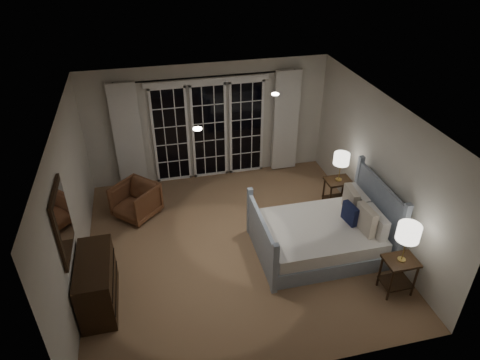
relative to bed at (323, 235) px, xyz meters
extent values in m
plane|color=brown|center=(-1.42, 0.43, -0.31)|extent=(5.00, 5.00, 0.00)
plane|color=silver|center=(-1.42, 0.43, 2.19)|extent=(5.00, 5.00, 0.00)
cube|color=beige|center=(-3.92, 0.43, 0.94)|extent=(0.02, 5.00, 2.50)
cube|color=beige|center=(1.08, 0.43, 0.94)|extent=(0.02, 5.00, 2.50)
cube|color=beige|center=(-1.42, 2.93, 0.94)|extent=(5.00, 0.02, 2.50)
cube|color=beige|center=(-1.42, -2.07, 0.94)|extent=(5.00, 0.02, 2.50)
cube|color=black|center=(-2.22, 2.90, 0.74)|extent=(0.66, 0.02, 2.02)
cube|color=black|center=(-1.42, 2.90, 0.74)|extent=(0.66, 0.02, 2.02)
cube|color=black|center=(-0.62, 2.90, 0.74)|extent=(0.66, 0.02, 2.02)
cube|color=white|center=(-1.42, 2.88, 1.84)|extent=(2.50, 0.04, 0.10)
cylinder|color=black|center=(-1.42, 2.83, 1.94)|extent=(3.50, 0.03, 0.03)
cube|color=silver|center=(-3.07, 2.81, 0.84)|extent=(0.55, 0.10, 2.25)
cube|color=silver|center=(0.23, 2.81, 0.84)|extent=(0.55, 0.10, 2.25)
cylinder|color=white|center=(-0.62, 1.03, 2.18)|extent=(0.12, 0.12, 0.01)
cylinder|color=white|center=(-2.02, 0.03, 2.18)|extent=(0.12, 0.12, 0.01)
cube|color=#8895A4|center=(-0.07, 0.00, -0.17)|extent=(1.91, 1.49, 0.28)
cube|color=silver|center=(-0.07, 0.00, 0.08)|extent=(1.85, 1.43, 0.23)
cube|color=#8895A4|center=(0.95, 0.00, 0.29)|extent=(0.06, 1.49, 1.21)
cube|color=#8895A4|center=(-1.09, 0.00, 0.11)|extent=(0.06, 1.49, 0.84)
cube|color=silver|center=(0.75, -0.32, 0.38)|extent=(0.14, 0.60, 0.36)
cube|color=silver|center=(0.75, 0.32, 0.38)|extent=(0.14, 0.60, 0.36)
cube|color=beige|center=(0.59, -0.28, 0.42)|extent=(0.16, 0.46, 0.45)
cube|color=beige|center=(0.59, 0.28, 0.42)|extent=(0.16, 0.46, 0.45)
cube|color=#151B3B|center=(0.45, 0.00, 0.37)|extent=(0.15, 0.35, 0.34)
cube|color=black|center=(0.72, -1.15, 0.29)|extent=(0.48, 0.38, 0.04)
cube|color=black|center=(0.72, -1.15, -0.14)|extent=(0.44, 0.34, 0.03)
cylinder|color=black|center=(0.52, -1.30, -0.02)|extent=(0.04, 0.04, 0.59)
cylinder|color=black|center=(0.92, -1.30, -0.02)|extent=(0.04, 0.04, 0.59)
cylinder|color=black|center=(0.52, -1.00, -0.02)|extent=(0.04, 0.04, 0.59)
cylinder|color=black|center=(0.92, -1.00, -0.02)|extent=(0.04, 0.04, 0.59)
cube|color=black|center=(0.75, 1.11, 0.29)|extent=(0.48, 0.39, 0.04)
cube|color=black|center=(0.75, 1.11, -0.14)|extent=(0.44, 0.35, 0.03)
cylinder|color=black|center=(0.55, 0.96, -0.01)|extent=(0.04, 0.04, 0.60)
cylinder|color=black|center=(0.95, 0.96, -0.01)|extent=(0.04, 0.04, 0.60)
cylinder|color=black|center=(0.55, 1.27, -0.01)|extent=(0.04, 0.04, 0.60)
cylinder|color=black|center=(0.95, 1.27, -0.01)|extent=(0.04, 0.04, 0.60)
cylinder|color=tan|center=(0.72, -1.15, 0.32)|extent=(0.12, 0.12, 0.02)
cylinder|color=tan|center=(0.72, -1.15, 0.51)|extent=(0.02, 0.02, 0.37)
cylinder|color=white|center=(0.72, -1.15, 0.82)|extent=(0.33, 0.33, 0.24)
cylinder|color=tan|center=(0.75, 1.11, 0.32)|extent=(0.12, 0.12, 0.02)
cylinder|color=tan|center=(0.75, 1.11, 0.50)|extent=(0.02, 0.02, 0.33)
cylinder|color=white|center=(0.75, 1.11, 0.77)|extent=(0.29, 0.29, 0.22)
imported|color=brown|center=(-3.05, 1.73, 0.02)|extent=(1.03, 1.03, 0.67)
cube|color=black|center=(-3.65, -0.38, 0.10)|extent=(0.48, 1.16, 0.82)
cube|color=black|center=(-3.40, -0.38, -0.04)|extent=(0.01, 1.14, 0.01)
cube|color=black|center=(-3.40, -0.38, 0.23)|extent=(0.01, 1.14, 0.01)
cube|color=black|center=(-3.89, -0.38, 1.24)|extent=(0.04, 0.85, 1.00)
cube|color=white|center=(-3.87, -0.38, 1.24)|extent=(0.01, 0.73, 0.88)
camera|label=1|loc=(-2.66, -5.17, 4.62)|focal=32.00mm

